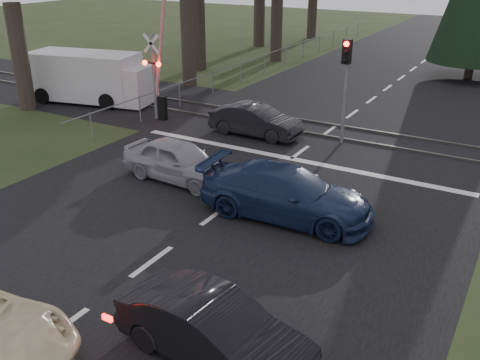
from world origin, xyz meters
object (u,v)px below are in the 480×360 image
Objects in this scene: dark_car_far at (255,121)px; white_van at (93,78)px; dark_hatchback at (214,331)px; crossing_signal at (158,75)px; traffic_signal_center at (346,74)px; blue_sedan at (286,193)px; silver_car at (179,161)px.

white_van reaches higher than dark_car_far.
dark_car_far is at bearing 30.84° from dark_hatchback.
dark_car_far is at bearing -16.10° from white_van.
crossing_signal reaches higher than traffic_signal_center.
crossing_signal is at bearing -21.87° from white_van.
crossing_signal is at bearing 53.85° from blue_sedan.
blue_sedan is (9.08, -5.88, -1.33)m from crossing_signal.
dark_car_far is 0.59× the size of white_van.
dark_hatchback is 6.18m from blue_sedan.
blue_sedan is at bearing -143.79° from dark_car_far.
silver_car is (4.83, -5.23, -1.38)m from crossing_signal.
crossing_signal reaches higher than white_van.
crossing_signal is 4.93m from white_van.
silver_car is 1.03× the size of dark_car_far.
white_van is at bearing 170.34° from crossing_signal.
dark_hatchback is 0.99× the size of silver_car.
dark_hatchback is 8.74m from silver_car.
crossing_signal is at bearing -173.85° from traffic_signal_center.
crossing_signal is 1.38× the size of blue_sedan.
silver_car is 4.30m from blue_sedan.
traffic_signal_center is at bearing 15.46° from dark_hatchback.
blue_sedan is at bearing -37.98° from white_van.
blue_sedan is at bearing -32.94° from crossing_signal.
crossing_signal is at bearing 92.94° from dark_car_far.
white_van is at bearing 61.69° from silver_car.
traffic_signal_center is 13.17m from white_van.
crossing_signal is 10.90m from blue_sedan.
white_van is at bearing -179.67° from traffic_signal_center.
silver_car is at bearing -44.37° from white_van.
silver_car is (-3.45, -6.12, -2.12)m from traffic_signal_center.
blue_sedan is (0.80, -6.77, -2.07)m from traffic_signal_center.
white_van is (-15.27, 12.72, 0.59)m from dark_hatchback.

